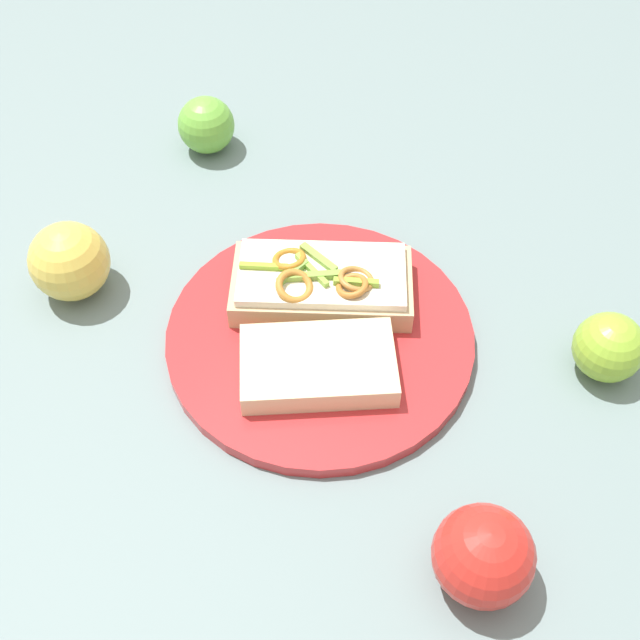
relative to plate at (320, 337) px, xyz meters
The scene contains 8 objects.
ground_plane 0.01m from the plate, ahead, with size 2.00×2.00×0.00m, color slate.
plate is the anchor object (origin of this frame).
sandwich 0.06m from the plate, 122.10° to the left, with size 0.21×0.18×0.05m.
bread_slice_side 0.05m from the plate, 58.22° to the right, with size 0.15×0.09×0.03m, color beige.
apple_0 0.34m from the plate, 148.44° to the left, with size 0.07×0.07×0.07m, color #69B23C.
apple_1 0.28m from the plate, 27.12° to the left, with size 0.07×0.07×0.07m, color #88B732.
apple_2 0.28m from the plate, 28.19° to the right, with size 0.08×0.08×0.08m, color red.
apple_3 0.27m from the plate, 161.63° to the right, with size 0.08×0.08×0.08m, color #DBBD4C.
Camera 1 is at (0.28, -0.42, 0.66)m, focal length 45.79 mm.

